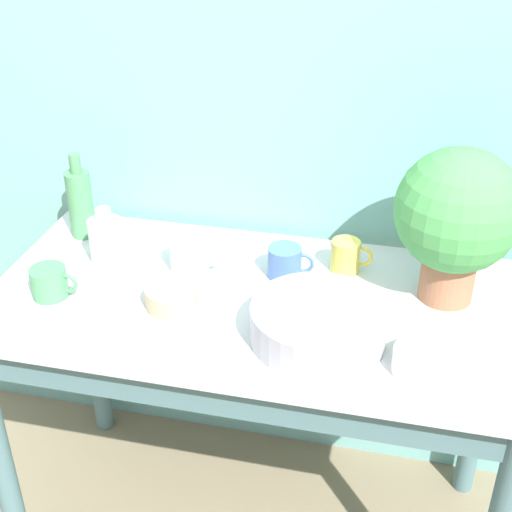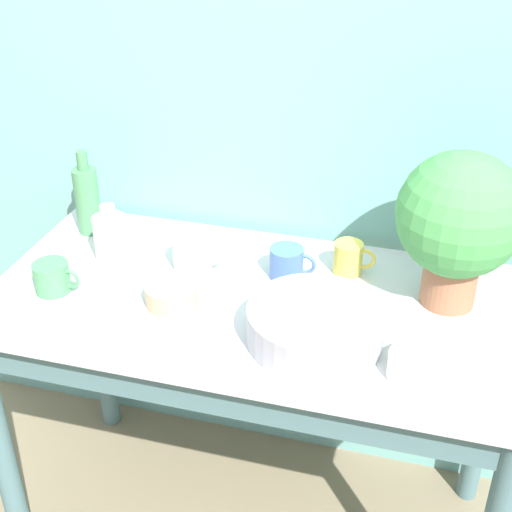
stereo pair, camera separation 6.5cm
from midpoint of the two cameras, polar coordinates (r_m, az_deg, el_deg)
The scene contains 12 objects.
wall_back at distance 1.91m, azimuth 4.20°, elevation 12.78°, with size 6.00×0.05×2.40m.
counter_table at distance 1.81m, azimuth 0.82°, elevation -8.08°, with size 1.31×0.66×0.81m.
potted_plant at distance 1.68m, azimuth 17.03°, elevation 2.81°, with size 0.29×0.29×0.38m.
bowl_wash_large at distance 1.58m, azimuth 5.92°, elevation -5.56°, with size 0.30×0.30×0.08m.
bottle_tall at distance 2.03m, azimuth -12.45°, elevation 4.48°, with size 0.07×0.07×0.24m.
bottle_short at distance 1.90m, azimuth -10.60°, elevation 1.52°, with size 0.09×0.09×0.16m.
mug_yellow at distance 1.83m, azimuth 8.47°, elevation -0.18°, with size 0.11×0.07×0.08m.
mug_green at distance 1.81m, azimuth -14.97°, elevation -1.67°, with size 0.12×0.09×0.08m.
mug_white at distance 1.84m, azimuth -4.07°, elevation 0.21°, with size 0.13×0.10×0.09m.
mug_blue at distance 1.80m, azimuth 3.56°, elevation -0.57°, with size 0.12×0.09×0.08m.
bowl_small_tan at distance 1.71m, azimuth -5.67°, elevation -3.10°, with size 0.13×0.13×0.05m.
bowl_small_enamel_white at distance 1.54m, azimuth 14.44°, elevation -8.64°, with size 0.15×0.15×0.05m.
Camera 2 is at (0.39, -1.06, 1.78)m, focal length 50.00 mm.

